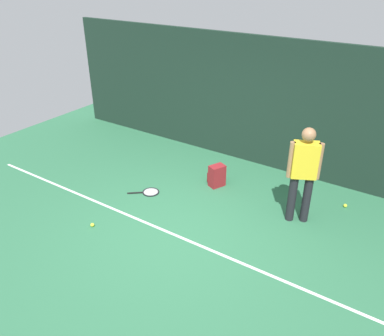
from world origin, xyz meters
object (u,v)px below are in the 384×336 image
tennis_ball_near_player (92,225)px  tennis_ball_by_fence (345,206)px  tennis_racket (149,192)px  backpack (216,176)px  tennis_player (303,170)px

tennis_ball_near_player → tennis_ball_by_fence: (3.39, 2.95, 0.00)m
tennis_racket → backpack: 1.35m
tennis_player → tennis_racket: size_ratio=2.91×
backpack → tennis_ball_by_fence: bearing=128.0°
tennis_racket → backpack: size_ratio=1.33×
backpack → tennis_ball_by_fence: size_ratio=6.67×
tennis_player → tennis_ball_by_fence: (0.61, 0.86, -0.93)m
tennis_player → tennis_racket: (-2.67, -0.72, -0.95)m
tennis_ball_near_player → tennis_ball_by_fence: size_ratio=1.00×
tennis_racket → tennis_player: bearing=-24.9°
tennis_player → backpack: bearing=145.9°
tennis_racket → tennis_ball_near_player: size_ratio=8.85×
tennis_player → backpack: size_ratio=3.86×
tennis_player → backpack: tennis_player is taller
backpack → tennis_racket: bearing=-20.8°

